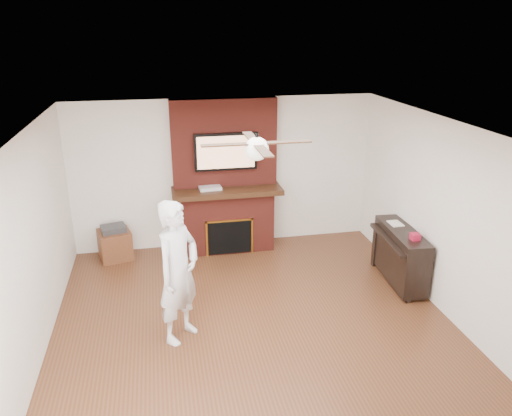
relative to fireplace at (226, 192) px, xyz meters
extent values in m
cube|color=#4C2916|center=(0.00, -2.55, -1.09)|extent=(5.36, 5.86, 0.18)
cube|color=white|center=(0.00, -2.55, 1.59)|extent=(5.36, 5.86, 0.18)
cube|color=white|center=(0.00, 0.29, 0.25)|extent=(5.36, 0.18, 2.50)
cube|color=white|center=(-2.59, -2.55, 0.25)|extent=(0.18, 5.86, 2.50)
cube|color=white|center=(2.59, -2.55, 0.25)|extent=(0.18, 5.86, 2.50)
cube|color=maroon|center=(0.00, -0.05, -0.50)|extent=(1.50, 0.50, 1.00)
cube|color=black|center=(0.00, -0.08, 0.04)|extent=(1.78, 0.64, 0.08)
cube|color=maroon|center=(0.00, 0.10, 0.79)|extent=(1.70, 0.20, 1.42)
cube|color=black|center=(0.00, -0.30, -0.69)|extent=(0.70, 0.06, 0.55)
cube|color=#BF8C2D|center=(0.00, -0.31, -0.40)|extent=(0.78, 0.02, 0.03)
cube|color=#BF8C2D|center=(-0.38, -0.31, -0.69)|extent=(0.03, 0.02, 0.61)
cube|color=#BF8C2D|center=(0.38, -0.31, -0.69)|extent=(0.03, 0.02, 0.61)
cube|color=black|center=(0.00, -0.04, 0.68)|extent=(1.00, 0.07, 0.60)
cube|color=tan|center=(0.00, -0.08, 0.68)|extent=(0.92, 0.01, 0.52)
cylinder|color=black|center=(0.00, -2.55, 1.43)|extent=(0.04, 0.04, 0.14)
sphere|color=white|center=(0.00, -2.55, 1.32)|extent=(0.26, 0.26, 0.26)
cube|color=black|center=(0.33, -2.55, 1.38)|extent=(0.55, 0.11, 0.01)
cube|color=black|center=(0.00, -2.22, 1.38)|extent=(0.11, 0.55, 0.01)
cube|color=black|center=(-0.33, -2.55, 1.38)|extent=(0.55, 0.11, 0.01)
cube|color=black|center=(0.00, -2.88, 1.38)|extent=(0.11, 0.55, 0.01)
imported|color=white|center=(-0.92, -2.47, -0.12)|extent=(0.75, 0.77, 1.76)
cube|color=#5A2F19|center=(-1.84, -0.07, -0.76)|extent=(0.59, 0.59, 0.47)
cube|color=#303032|center=(-1.84, -0.07, -0.48)|extent=(0.44, 0.38, 0.09)
cube|color=black|center=(2.31, -1.71, -0.56)|extent=(0.46, 1.28, 0.77)
cube|color=black|center=(2.17, -2.27, -0.66)|extent=(0.06, 0.10, 0.68)
cube|color=black|center=(2.17, -1.15, -0.66)|extent=(0.06, 0.10, 0.68)
cube|color=black|center=(2.09, -1.71, -0.30)|extent=(0.22, 1.17, 0.05)
cube|color=silver|center=(2.31, -1.47, -0.17)|extent=(0.17, 0.24, 0.01)
cube|color=#A61432|center=(2.31, -2.05, -0.13)|extent=(0.12, 0.12, 0.09)
cube|color=silver|center=(-0.27, -0.10, 0.11)|extent=(0.37, 0.23, 0.05)
cylinder|color=orange|center=(-0.09, -0.25, -0.94)|extent=(0.07, 0.07, 0.11)
cylinder|color=#3A7D32|center=(-0.08, -0.20, -0.95)|extent=(0.08, 0.08, 0.10)
cylinder|color=#BFAB98|center=(0.13, -0.19, -0.94)|extent=(0.08, 0.08, 0.11)
cylinder|color=#345C9D|center=(0.27, -0.18, -0.96)|extent=(0.06, 0.06, 0.07)
camera|label=1|loc=(-1.05, -7.74, 2.60)|focal=35.00mm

